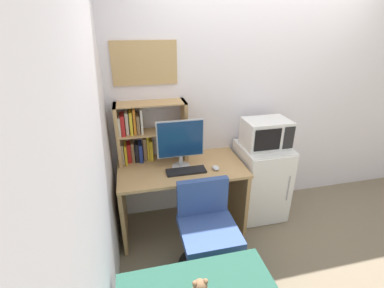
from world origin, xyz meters
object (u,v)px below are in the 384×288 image
(hutch_bookshelf, at_px, (142,133))
(monitor, at_px, (181,142))
(computer_mouse, at_px, (216,168))
(keyboard, at_px, (186,171))
(desk_chair, at_px, (207,235))
(microwave, at_px, (266,133))
(mini_fridge, at_px, (260,180))
(wall_corkboard, at_px, (145,63))

(hutch_bookshelf, relative_size, monitor, 1.42)
(monitor, xyz_separation_m, computer_mouse, (0.32, -0.12, -0.26))
(keyboard, xyz_separation_m, desk_chair, (0.09, -0.46, -0.40))
(microwave, relative_size, desk_chair, 0.57)
(computer_mouse, xyz_separation_m, desk_chair, (-0.21, -0.44, -0.40))
(mini_fridge, bearing_deg, hutch_bookshelf, 171.62)
(microwave, xyz_separation_m, desk_chair, (-0.80, -0.62, -0.64))
(microwave, bearing_deg, computer_mouse, -163.18)
(monitor, xyz_separation_m, wall_corkboard, (-0.27, 0.33, 0.69))
(mini_fridge, height_order, microwave, microwave)
(keyboard, height_order, microwave, microwave)
(hutch_bookshelf, bearing_deg, monitor, -35.25)
(hutch_bookshelf, distance_m, monitor, 0.42)
(mini_fridge, bearing_deg, computer_mouse, -163.44)
(computer_mouse, bearing_deg, hutch_bookshelf, 151.38)
(mini_fridge, relative_size, microwave, 1.83)
(monitor, bearing_deg, keyboard, -73.66)
(keyboard, height_order, computer_mouse, computer_mouse)
(microwave, bearing_deg, wall_corkboard, 167.03)
(keyboard, bearing_deg, computer_mouse, -3.59)
(keyboard, height_order, desk_chair, desk_chair)
(keyboard, bearing_deg, microwave, 10.32)
(mini_fridge, xyz_separation_m, microwave, (0.00, 0.00, 0.57))
(hutch_bookshelf, height_order, wall_corkboard, wall_corkboard)
(microwave, relative_size, wall_corkboard, 0.76)
(keyboard, bearing_deg, mini_fridge, 10.13)
(monitor, bearing_deg, mini_fridge, 3.49)
(mini_fridge, bearing_deg, wall_corkboard, 166.89)
(monitor, relative_size, computer_mouse, 5.17)
(monitor, height_order, computer_mouse, monitor)
(monitor, distance_m, desk_chair, 0.88)
(computer_mouse, distance_m, wall_corkboard, 1.20)
(monitor, xyz_separation_m, keyboard, (0.03, -0.10, -0.27))
(hutch_bookshelf, xyz_separation_m, keyboard, (0.37, -0.34, -0.29))
(hutch_bookshelf, relative_size, desk_chair, 0.85)
(wall_corkboard, bearing_deg, computer_mouse, -37.58)
(computer_mouse, xyz_separation_m, wall_corkboard, (-0.59, 0.45, 0.95))
(keyboard, height_order, mini_fridge, mini_fridge)
(desk_chair, bearing_deg, mini_fridge, 37.70)
(monitor, bearing_deg, microwave, 3.68)
(computer_mouse, xyz_separation_m, mini_fridge, (0.60, 0.18, -0.33))
(hutch_bookshelf, height_order, mini_fridge, hutch_bookshelf)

